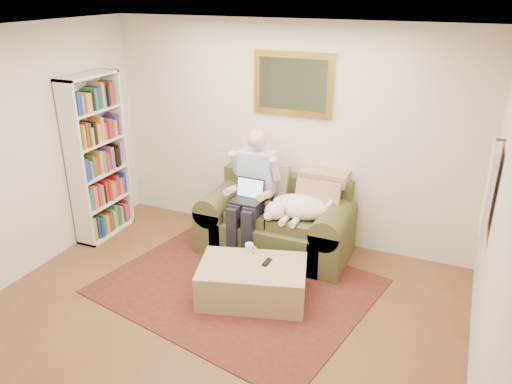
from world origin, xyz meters
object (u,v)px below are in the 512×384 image
Objects in this scene: laptop at (248,195)px; coffee_mug at (249,248)px; sofa at (276,228)px; sleeping_dog at (300,207)px; ottoman at (252,282)px; seated_man at (251,196)px; bookshelf at (97,158)px.

laptop is 3.35× the size of coffee_mug.
sleeping_dog is (0.31, -0.09, 0.36)m from sofa.
ottoman is (0.40, -0.79, -0.57)m from laptop.
laptop is 0.32× the size of ottoman.
seated_man is at bearing 112.90° from coffee_mug.
laptop is at bearing -90.00° from seated_man.
sleeping_dog is at bearing 7.90° from bookshelf.
seated_man is at bearing -148.55° from sofa.
ottoman is 2.51m from bookshelf.
seated_man is 0.58m from sleeping_dog.
sofa is 0.80m from coffee_mug.
coffee_mug is (-0.13, 0.22, 0.24)m from ottoman.
sleeping_dog is 0.80m from coffee_mug.
sleeping_dog is 0.35× the size of bookshelf.
seated_man reaches higher than sofa.
laptop reaches higher than coffee_mug.
sofa is at bearing 164.26° from sleeping_dog.
bookshelf reaches higher than ottoman.
sofa is 2.43× the size of sleeping_dog.
laptop is 1.05m from ottoman.
coffee_mug is at bearing -64.72° from laptop.
seated_man reaches higher than coffee_mug.
coffee_mug is (-0.30, -0.70, -0.23)m from sleeping_dog.
laptop reaches higher than sofa.
bookshelf is (-2.17, 0.36, 0.57)m from coffee_mug.
laptop is at bearing 6.15° from bookshelf.
seated_man is (-0.26, -0.16, 0.43)m from sofa.
sleeping_dog reaches higher than coffee_mug.
bookshelf is at bearing -171.87° from seated_man.
sofa is at bearing 41.02° from laptop.
sofa is at bearing 90.63° from coffee_mug.
sofa reaches higher than sleeping_dog.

